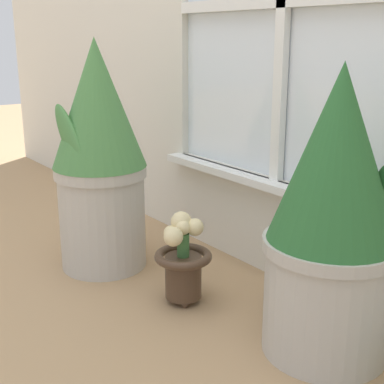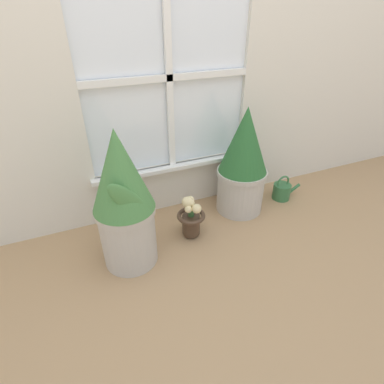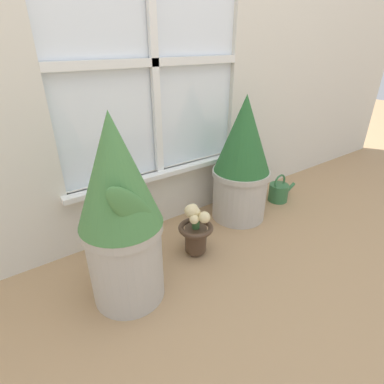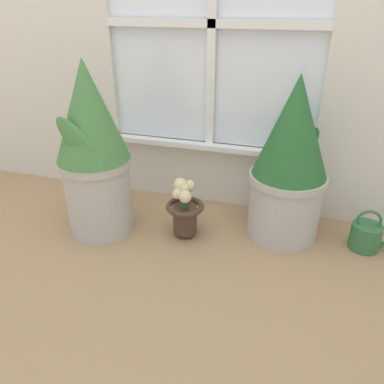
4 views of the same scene
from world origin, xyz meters
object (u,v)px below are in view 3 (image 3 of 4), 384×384
Objects in this scene: potted_plant_left at (121,213)px; watering_can at (279,192)px; flower_vase at (196,230)px; potted_plant_right at (242,161)px.

potted_plant_left reaches higher than watering_can.
potted_plant_left is at bearing -170.87° from watering_can.
flower_vase reaches higher than watering_can.
flower_vase is 1.23× the size of watering_can.
potted_plant_right is 2.59× the size of flower_vase.
flower_vase is (-0.40, -0.13, -0.21)m from potted_plant_right.
potted_plant_left reaches higher than potted_plant_right.
potted_plant_left is 2.78× the size of flower_vase.
watering_can is at bearing -2.03° from potted_plant_right.
watering_can is at bearing 9.27° from flower_vase.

